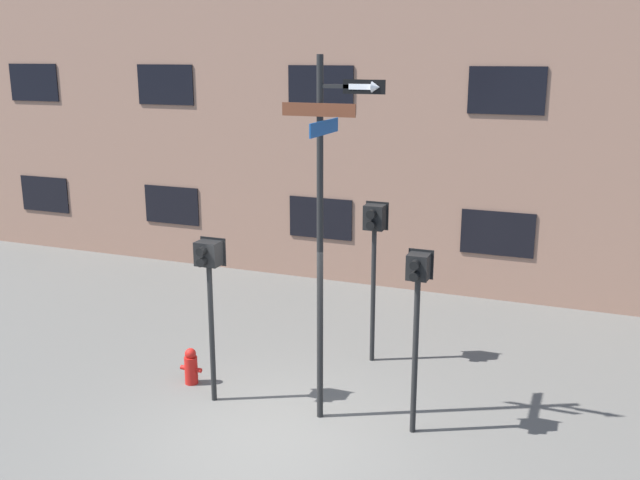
{
  "coord_description": "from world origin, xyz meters",
  "views": [
    {
      "loc": [
        3.83,
        -7.92,
        5.11
      ],
      "look_at": [
        0.39,
        0.85,
        2.66
      ],
      "focal_mm": 40.0,
      "sensor_mm": 36.0,
      "label": 1
    }
  ],
  "objects_px": {
    "pedestrian_signal_right": "(417,296)",
    "pedestrian_signal_across": "(374,238)",
    "fire_hydrant": "(191,367)",
    "street_sign_pole": "(324,215)",
    "pedestrian_signal_left": "(209,275)"
  },
  "relations": [
    {
      "from": "street_sign_pole",
      "to": "pedestrian_signal_right",
      "type": "relative_size",
      "value": 1.96
    },
    {
      "from": "pedestrian_signal_across",
      "to": "street_sign_pole",
      "type": "bearing_deg",
      "value": -91.24
    },
    {
      "from": "pedestrian_signal_right",
      "to": "pedestrian_signal_across",
      "type": "bearing_deg",
      "value": 120.81
    },
    {
      "from": "pedestrian_signal_left",
      "to": "pedestrian_signal_right",
      "type": "distance_m",
      "value": 3.06
    },
    {
      "from": "pedestrian_signal_across",
      "to": "fire_hydrant",
      "type": "xyz_separation_m",
      "value": [
        -2.43,
        -1.91,
        -1.9
      ]
    },
    {
      "from": "fire_hydrant",
      "to": "street_sign_pole",
      "type": "bearing_deg",
      "value": -6.27
    },
    {
      "from": "pedestrian_signal_right",
      "to": "pedestrian_signal_across",
      "type": "xyz_separation_m",
      "value": [
        -1.25,
        2.1,
        0.18
      ]
    },
    {
      "from": "fire_hydrant",
      "to": "pedestrian_signal_across",
      "type": "bearing_deg",
      "value": 38.21
    },
    {
      "from": "pedestrian_signal_right",
      "to": "fire_hydrant",
      "type": "relative_size",
      "value": 4.36
    },
    {
      "from": "street_sign_pole",
      "to": "pedestrian_signal_left",
      "type": "xyz_separation_m",
      "value": [
        -1.76,
        -0.11,
        -1.02
      ]
    },
    {
      "from": "street_sign_pole",
      "to": "pedestrian_signal_across",
      "type": "height_order",
      "value": "street_sign_pole"
    },
    {
      "from": "pedestrian_signal_right",
      "to": "fire_hydrant",
      "type": "bearing_deg",
      "value": 177.04
    },
    {
      "from": "street_sign_pole",
      "to": "fire_hydrant",
      "type": "bearing_deg",
      "value": 173.73
    },
    {
      "from": "pedestrian_signal_right",
      "to": "pedestrian_signal_across",
      "type": "height_order",
      "value": "pedestrian_signal_across"
    },
    {
      "from": "street_sign_pole",
      "to": "pedestrian_signal_left",
      "type": "bearing_deg",
      "value": -176.49
    }
  ]
}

